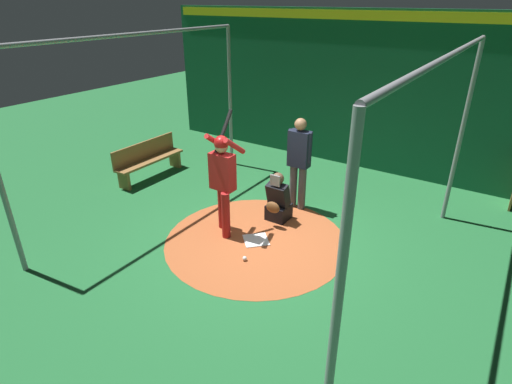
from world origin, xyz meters
name	(u,v)px	position (x,y,z in m)	size (l,w,h in m)	color
ground_plane	(256,241)	(0.00, 0.00, 0.00)	(26.93, 26.93, 0.00)	#216633
dirt_circle	(256,240)	(0.00, 0.00, 0.00)	(3.19, 3.19, 0.01)	#AD562D
home_plate	(256,240)	(0.00, 0.00, 0.01)	(0.42, 0.42, 0.01)	white
batter	(223,175)	(0.05, -0.65, 1.12)	(0.68, 0.49, 2.16)	maroon
catcher	(278,202)	(-0.86, -0.07, 0.39)	(0.58, 0.40, 0.98)	black
umpire	(299,159)	(-1.52, -0.02, 1.05)	(0.23, 0.49, 1.85)	#4C4C51
back_wall	(359,91)	(-4.42, 0.00, 1.84)	(0.22, 10.93, 3.66)	#145133
cage_frame	(256,113)	(0.00, 0.00, 2.28)	(5.51, 5.19, 3.33)	gray
bench	(148,159)	(-0.96, -3.68, 0.45)	(1.84, 0.36, 0.85)	olive
baseball_0	(245,258)	(0.61, 0.18, 0.04)	(0.07, 0.07, 0.07)	white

